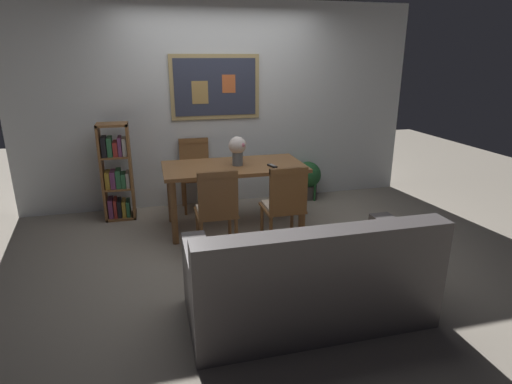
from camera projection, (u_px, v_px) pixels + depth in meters
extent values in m
plane|color=gray|center=(248.00, 243.00, 4.51)|extent=(12.00, 12.00, 0.00)
cube|color=silver|center=(221.00, 106.00, 5.46)|extent=(5.20, 0.10, 2.60)
cube|color=tan|center=(215.00, 87.00, 5.31)|extent=(1.14, 0.02, 0.81)
cube|color=#33384C|center=(215.00, 87.00, 5.29)|extent=(1.04, 0.01, 0.71)
cube|color=tan|center=(200.00, 92.00, 5.26)|extent=(0.21, 0.00, 0.28)
cube|color=#D86633|center=(229.00, 84.00, 5.32)|extent=(0.17, 0.00, 0.23)
cube|color=brown|center=(234.00, 167.00, 4.75)|extent=(1.59, 0.81, 0.04)
cylinder|color=brown|center=(174.00, 213.00, 4.39)|extent=(0.07, 0.07, 0.70)
cylinder|color=brown|center=(302.00, 201.00, 4.73)|extent=(0.07, 0.07, 0.70)
cylinder|color=brown|center=(170.00, 194.00, 4.99)|extent=(0.07, 0.07, 0.70)
cylinder|color=brown|center=(284.00, 185.00, 5.33)|extent=(0.07, 0.07, 0.70)
cube|color=brown|center=(216.00, 213.00, 4.16)|extent=(0.40, 0.40, 0.03)
cube|color=#C6B299|center=(216.00, 210.00, 4.15)|extent=(0.36, 0.36, 0.03)
cylinder|color=brown|center=(202.00, 242.00, 4.03)|extent=(0.04, 0.04, 0.42)
cylinder|color=brown|center=(236.00, 238.00, 4.11)|extent=(0.04, 0.04, 0.42)
cylinder|color=brown|center=(198.00, 228.00, 4.35)|extent=(0.04, 0.04, 0.42)
cylinder|color=brown|center=(230.00, 225.00, 4.43)|extent=(0.04, 0.04, 0.42)
cube|color=brown|center=(218.00, 195.00, 3.92)|extent=(0.38, 0.04, 0.46)
cube|color=brown|center=(217.00, 175.00, 3.86)|extent=(0.38, 0.05, 0.06)
cube|color=brown|center=(196.00, 177.00, 5.37)|extent=(0.40, 0.40, 0.03)
cube|color=#C6B299|center=(196.00, 175.00, 5.36)|extent=(0.36, 0.36, 0.03)
cylinder|color=brown|center=(208.00, 189.00, 5.63)|extent=(0.04, 0.04, 0.42)
cylinder|color=brown|center=(183.00, 191.00, 5.55)|extent=(0.04, 0.04, 0.42)
cylinder|color=brown|center=(212.00, 197.00, 5.32)|extent=(0.04, 0.04, 0.42)
cylinder|color=brown|center=(185.00, 199.00, 5.24)|extent=(0.04, 0.04, 0.42)
cube|color=brown|center=(194.00, 156.00, 5.46)|extent=(0.38, 0.04, 0.46)
cube|color=brown|center=(193.00, 141.00, 5.40)|extent=(0.38, 0.05, 0.06)
cube|color=brown|center=(282.00, 208.00, 4.28)|extent=(0.40, 0.40, 0.03)
cube|color=#C6B299|center=(282.00, 205.00, 4.28)|extent=(0.36, 0.36, 0.03)
cylinder|color=brown|center=(271.00, 236.00, 4.16)|extent=(0.04, 0.04, 0.42)
cylinder|color=brown|center=(303.00, 233.00, 4.24)|extent=(0.04, 0.04, 0.42)
cylinder|color=brown|center=(262.00, 224.00, 4.47)|extent=(0.04, 0.04, 0.42)
cylinder|color=brown|center=(292.00, 221.00, 4.55)|extent=(0.04, 0.04, 0.42)
cube|color=brown|center=(288.00, 191.00, 4.04)|extent=(0.38, 0.04, 0.46)
cube|color=brown|center=(289.00, 171.00, 3.98)|extent=(0.38, 0.05, 0.06)
cube|color=#514C4C|center=(306.00, 291.00, 3.22)|extent=(1.80, 0.84, 0.40)
cube|color=#514C4C|center=(325.00, 261.00, 2.79)|extent=(1.80, 0.20, 0.44)
cube|color=#514C4C|center=(199.00, 268.00, 2.93)|extent=(0.18, 0.80, 0.22)
cube|color=#514C4C|center=(403.00, 243.00, 3.32)|extent=(0.18, 0.80, 0.22)
cube|color=#334C72|center=(255.00, 267.00, 2.84)|extent=(0.32, 0.16, 0.33)
cube|color=#8C6B4C|center=(317.00, 259.00, 2.94)|extent=(0.32, 0.16, 0.33)
cube|color=#B78C33|center=(374.00, 252.00, 3.05)|extent=(0.32, 0.16, 0.33)
cube|color=brown|center=(102.00, 173.00, 5.00)|extent=(0.03, 0.28, 1.18)
cube|color=brown|center=(131.00, 171.00, 5.08)|extent=(0.03, 0.28, 1.18)
cube|color=brown|center=(122.00, 216.00, 5.22)|extent=(0.36, 0.28, 0.03)
cube|color=brown|center=(112.00, 125.00, 4.86)|extent=(0.36, 0.28, 0.03)
cube|color=brown|center=(118.00, 187.00, 5.10)|extent=(0.30, 0.28, 0.02)
cube|color=brown|center=(115.00, 156.00, 4.98)|extent=(0.30, 0.28, 0.02)
cube|color=#7F3F72|center=(111.00, 207.00, 5.15)|extent=(0.05, 0.22, 0.23)
cube|color=#B2332D|center=(116.00, 207.00, 5.16)|extent=(0.04, 0.22, 0.22)
cube|color=black|center=(120.00, 207.00, 5.18)|extent=(0.04, 0.22, 0.21)
cube|color=gold|center=(124.00, 207.00, 5.19)|extent=(0.04, 0.22, 0.20)
cube|color=#337247|center=(128.00, 207.00, 5.20)|extent=(0.04, 0.22, 0.19)
cube|color=gold|center=(108.00, 179.00, 5.04)|extent=(0.05, 0.22, 0.20)
cube|color=#7F3F72|center=(113.00, 179.00, 5.05)|extent=(0.06, 0.22, 0.20)
cube|color=#337247|center=(119.00, 178.00, 5.06)|extent=(0.06, 0.22, 0.22)
cube|color=#337247|center=(124.00, 180.00, 5.09)|extent=(0.05, 0.22, 0.17)
cube|color=beige|center=(128.00, 179.00, 5.10)|extent=(0.04, 0.22, 0.18)
cube|color=black|center=(104.00, 146.00, 4.91)|extent=(0.05, 0.22, 0.23)
cube|color=#337247|center=(110.00, 146.00, 4.93)|extent=(0.05, 0.22, 0.22)
cube|color=#B2332D|center=(116.00, 148.00, 4.95)|extent=(0.05, 0.22, 0.17)
cube|color=#7F3F72|center=(120.00, 146.00, 4.95)|extent=(0.04, 0.22, 0.22)
cube|color=beige|center=(125.00, 146.00, 4.97)|extent=(0.05, 0.22, 0.21)
cylinder|color=#4C4742|center=(307.00, 191.00, 5.91)|extent=(0.27, 0.27, 0.19)
cylinder|color=#332319|center=(307.00, 185.00, 5.88)|extent=(0.24, 0.24, 0.02)
sphere|color=#235B2D|center=(308.00, 175.00, 5.83)|extent=(0.37, 0.37, 0.37)
cylinder|color=#235B2D|center=(315.00, 195.00, 5.79)|extent=(0.03, 0.03, 0.30)
cylinder|color=#235B2D|center=(313.00, 186.00, 6.01)|extent=(0.03, 0.03, 0.20)
cylinder|color=slate|center=(238.00, 158.00, 4.71)|extent=(0.12, 0.12, 0.16)
sphere|color=silver|center=(237.00, 145.00, 4.66)|extent=(0.20, 0.20, 0.20)
sphere|color=silver|center=(233.00, 145.00, 4.72)|extent=(0.07, 0.07, 0.07)
sphere|color=pink|center=(242.00, 145.00, 4.61)|extent=(0.06, 0.06, 0.06)
sphere|color=#D86633|center=(243.00, 143.00, 4.70)|extent=(0.06, 0.06, 0.06)
cube|color=black|center=(272.00, 166.00, 4.66)|extent=(0.08, 0.16, 0.02)
cube|color=gray|center=(272.00, 165.00, 4.65)|extent=(0.06, 0.10, 0.00)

